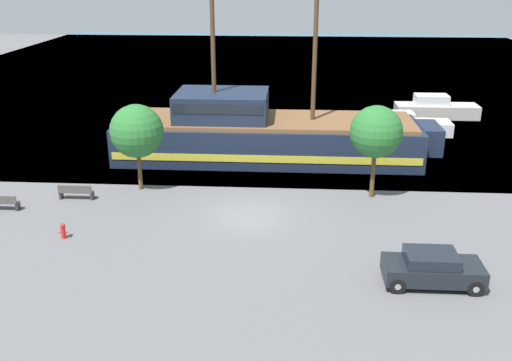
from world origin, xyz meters
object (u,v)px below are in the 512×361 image
object	(u,v)px
fire_hydrant	(63,230)
bench_promenade_east	(76,192)
pirate_ship	(263,134)
moored_boat_dockside	(435,109)
parked_car_curb_front	(432,268)
bench_promenade_west	(3,202)
moored_boat_outer	(399,125)

from	to	relation	value
fire_hydrant	bench_promenade_east	xyz separation A→B (m)	(-1.11, 4.69, 0.03)
pirate_ship	bench_promenade_east	xyz separation A→B (m)	(-9.82, -7.88, -1.18)
pirate_ship	moored_boat_dockside	bearing A→B (deg)	40.28
parked_car_curb_front	bench_promenade_west	world-z (taller)	parked_car_curb_front
moored_boat_outer	bench_promenade_west	distance (m)	28.12
fire_hydrant	bench_promenade_east	bearing A→B (deg)	103.33
moored_boat_dockside	parked_car_curb_front	bearing A→B (deg)	-103.02
fire_hydrant	bench_promenade_east	size ratio (longest dim) A/B	0.41
bench_promenade_west	bench_promenade_east	bearing A→B (deg)	27.36
pirate_ship	moored_boat_outer	world-z (taller)	pirate_ship
fire_hydrant	bench_promenade_west	size ratio (longest dim) A/B	0.48
pirate_ship	fire_hydrant	distance (m)	15.34
moored_boat_dockside	bench_promenade_east	distance (m)	30.79
parked_car_curb_front	moored_boat_outer	bearing A→B (deg)	83.74
pirate_ship	parked_car_curb_front	bearing A→B (deg)	-64.24
bench_promenade_east	moored_boat_dockside	bearing A→B (deg)	39.64
parked_car_curb_front	bench_promenade_east	xyz separation A→B (m)	(-17.37, 7.77, -0.26)
fire_hydrant	parked_car_curb_front	bearing A→B (deg)	-10.71
fire_hydrant	bench_promenade_east	distance (m)	4.82
parked_car_curb_front	pirate_ship	bearing A→B (deg)	115.76
moored_boat_outer	bench_promenade_west	bearing A→B (deg)	-145.11
bench_promenade_east	bench_promenade_west	world-z (taller)	same
bench_promenade_east	parked_car_curb_front	bearing A→B (deg)	-24.09
moored_boat_dockside	parked_car_curb_front	xyz separation A→B (m)	(-6.34, -27.41, -0.03)
pirate_ship	moored_boat_outer	xyz separation A→B (m)	(9.98, 6.52, -0.99)
fire_hydrant	bench_promenade_east	world-z (taller)	bench_promenade_east
bench_promenade_east	bench_promenade_west	xyz separation A→B (m)	(-3.26, -1.69, -0.01)
moored_boat_outer	parked_car_curb_front	size ratio (longest dim) A/B	1.93
parked_car_curb_front	bench_promenade_east	world-z (taller)	parked_car_curb_front
moored_boat_outer	bench_promenade_east	size ratio (longest dim) A/B	4.03
parked_car_curb_front	fire_hydrant	xyz separation A→B (m)	(-16.26, 3.07, -0.29)
pirate_ship	bench_promenade_west	world-z (taller)	pirate_ship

